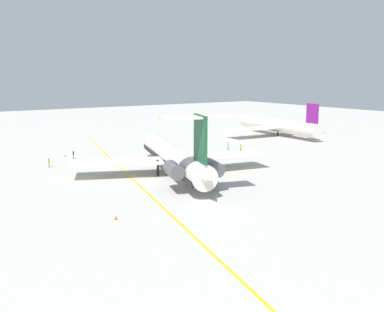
{
  "coord_description": "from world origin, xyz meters",
  "views": [
    {
      "loc": [
        62.91,
        -32.47,
        17.22
      ],
      "look_at": [
        -1.49,
        10.24,
        2.76
      ],
      "focal_mm": 40.57,
      "sensor_mm": 36.0,
      "label": 1
    }
  ],
  "objects_px": {
    "ground_crew_near_tail": "(241,147)",
    "safety_cone_wingtip": "(65,155)",
    "ground_crew_near_nose": "(228,145)",
    "safety_cone_tail": "(116,218)",
    "airliner_far_left": "(276,125)",
    "safety_cone_nose": "(200,150)",
    "ground_crew_portside": "(73,154)",
    "ground_crew_starboard": "(49,162)",
    "main_jetliner": "(175,157)"
  },
  "relations": [
    {
      "from": "ground_crew_near_nose",
      "to": "ground_crew_portside",
      "type": "bearing_deg",
      "value": -179.54
    },
    {
      "from": "ground_crew_starboard",
      "to": "ground_crew_near_tail",
      "type": "bearing_deg",
      "value": -170.17
    },
    {
      "from": "ground_crew_near_tail",
      "to": "safety_cone_wingtip",
      "type": "xyz_separation_m",
      "value": [
        -16.46,
        -34.92,
        -0.87
      ]
    },
    {
      "from": "ground_crew_starboard",
      "to": "safety_cone_tail",
      "type": "relative_size",
      "value": 3.2
    },
    {
      "from": "ground_crew_near_nose",
      "to": "ground_crew_starboard",
      "type": "distance_m",
      "value": 40.72
    },
    {
      "from": "airliner_far_left",
      "to": "safety_cone_nose",
      "type": "relative_size",
      "value": 60.45
    },
    {
      "from": "ground_crew_portside",
      "to": "airliner_far_left",
      "type": "bearing_deg",
      "value": -151.78
    },
    {
      "from": "ground_crew_near_tail",
      "to": "safety_cone_nose",
      "type": "height_order",
      "value": "ground_crew_near_tail"
    },
    {
      "from": "safety_cone_nose",
      "to": "main_jetliner",
      "type": "bearing_deg",
      "value": -45.22
    },
    {
      "from": "main_jetliner",
      "to": "ground_crew_near_tail",
      "type": "distance_m",
      "value": 26.85
    },
    {
      "from": "ground_crew_portside",
      "to": "ground_crew_starboard",
      "type": "height_order",
      "value": "ground_crew_starboard"
    },
    {
      "from": "ground_crew_near_nose",
      "to": "safety_cone_tail",
      "type": "xyz_separation_m",
      "value": [
        31.95,
        -42.37,
        -0.81
      ]
    },
    {
      "from": "ground_crew_starboard",
      "to": "airliner_far_left",
      "type": "bearing_deg",
      "value": -152.43
    },
    {
      "from": "airliner_far_left",
      "to": "safety_cone_tail",
      "type": "xyz_separation_m",
      "value": [
        44.07,
        -69.55,
        -2.65
      ]
    },
    {
      "from": "ground_crew_portside",
      "to": "safety_cone_tail",
      "type": "relative_size",
      "value": 3.16
    },
    {
      "from": "airliner_far_left",
      "to": "ground_crew_near_nose",
      "type": "relative_size",
      "value": 19.47
    },
    {
      "from": "safety_cone_tail",
      "to": "ground_crew_near_nose",
      "type": "bearing_deg",
      "value": 127.02
    },
    {
      "from": "ground_crew_portside",
      "to": "safety_cone_tail",
      "type": "height_order",
      "value": "ground_crew_portside"
    },
    {
      "from": "ground_crew_portside",
      "to": "safety_cone_nose",
      "type": "relative_size",
      "value": 3.16
    },
    {
      "from": "airliner_far_left",
      "to": "ground_crew_portside",
      "type": "bearing_deg",
      "value": 97.58
    },
    {
      "from": "ground_crew_portside",
      "to": "ground_crew_starboard",
      "type": "relative_size",
      "value": 0.99
    },
    {
      "from": "ground_crew_portside",
      "to": "ground_crew_near_tail",
      "type": "bearing_deg",
      "value": -175.77
    },
    {
      "from": "safety_cone_nose",
      "to": "ground_crew_near_tail",
      "type": "bearing_deg",
      "value": 51.59
    },
    {
      "from": "airliner_far_left",
      "to": "main_jetliner",
      "type": "bearing_deg",
      "value": 122.85
    },
    {
      "from": "ground_crew_starboard",
      "to": "ground_crew_portside",
      "type": "bearing_deg",
      "value": -119.09
    },
    {
      "from": "ground_crew_near_tail",
      "to": "safety_cone_nose",
      "type": "relative_size",
      "value": 3.3
    },
    {
      "from": "safety_cone_wingtip",
      "to": "ground_crew_near_tail",
      "type": "bearing_deg",
      "value": 64.77
    },
    {
      "from": "ground_crew_near_nose",
      "to": "main_jetliner",
      "type": "bearing_deg",
      "value": -132.12
    },
    {
      "from": "airliner_far_left",
      "to": "safety_cone_wingtip",
      "type": "bearing_deg",
      "value": 94.43
    },
    {
      "from": "main_jetliner",
      "to": "ground_crew_portside",
      "type": "xyz_separation_m",
      "value": [
        -24.34,
        -9.94,
        -2.11
      ]
    },
    {
      "from": "main_jetliner",
      "to": "safety_cone_nose",
      "type": "xyz_separation_m",
      "value": [
        -16.96,
        17.09,
        -2.93
      ]
    },
    {
      "from": "ground_crew_portside",
      "to": "ground_crew_starboard",
      "type": "xyz_separation_m",
      "value": [
        5.76,
        -6.65,
        0.01
      ]
    },
    {
      "from": "main_jetliner",
      "to": "ground_crew_near_tail",
      "type": "relative_size",
      "value": 21.84
    },
    {
      "from": "main_jetliner",
      "to": "ground_crew_portside",
      "type": "bearing_deg",
      "value": 38.78
    },
    {
      "from": "ground_crew_near_nose",
      "to": "ground_crew_portside",
      "type": "xyz_separation_m",
      "value": [
        -8.86,
        -33.96,
        0.02
      ]
    },
    {
      "from": "ground_crew_starboard",
      "to": "safety_cone_nose",
      "type": "bearing_deg",
      "value": -162.76
    },
    {
      "from": "ground_crew_near_tail",
      "to": "safety_cone_wingtip",
      "type": "relative_size",
      "value": 3.3
    },
    {
      "from": "ground_crew_near_nose",
      "to": "ground_crew_portside",
      "type": "relative_size",
      "value": 0.98
    },
    {
      "from": "ground_crew_near_nose",
      "to": "safety_cone_wingtip",
      "type": "relative_size",
      "value": 3.11
    },
    {
      "from": "ground_crew_near_nose",
      "to": "safety_cone_tail",
      "type": "bearing_deg",
      "value": -127.89
    },
    {
      "from": "airliner_far_left",
      "to": "ground_crew_starboard",
      "type": "distance_m",
      "value": 68.4
    },
    {
      "from": "ground_crew_near_nose",
      "to": "ground_crew_starboard",
      "type": "relative_size",
      "value": 0.97
    },
    {
      "from": "main_jetliner",
      "to": "ground_crew_portside",
      "type": "height_order",
      "value": "main_jetliner"
    },
    {
      "from": "airliner_far_left",
      "to": "safety_cone_wingtip",
      "type": "xyz_separation_m",
      "value": [
        -0.11,
        -61.83,
        -2.65
      ]
    },
    {
      "from": "main_jetliner",
      "to": "airliner_far_left",
      "type": "distance_m",
      "value": 58.16
    },
    {
      "from": "airliner_far_left",
      "to": "safety_cone_nose",
      "type": "distance_m",
      "value": 35.83
    },
    {
      "from": "ground_crew_near_nose",
      "to": "safety_cone_wingtip",
      "type": "distance_m",
      "value": 36.76
    },
    {
      "from": "main_jetliner",
      "to": "safety_cone_tail",
      "type": "bearing_deg",
      "value": 148.49
    },
    {
      "from": "ground_crew_near_nose",
      "to": "ground_crew_portside",
      "type": "height_order",
      "value": "ground_crew_portside"
    },
    {
      "from": "safety_cone_wingtip",
      "to": "ground_crew_starboard",
      "type": "bearing_deg",
      "value": -33.09
    }
  ]
}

